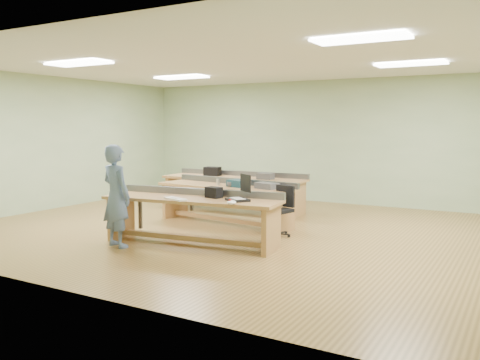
{
  "coord_description": "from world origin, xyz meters",
  "views": [
    {
      "loc": [
        4.44,
        -7.9,
        1.88
      ],
      "look_at": [
        0.23,
        -0.6,
        0.98
      ],
      "focal_mm": 38.0,
      "sensor_mm": 36.0,
      "label": 1
    }
  ],
  "objects_px": {
    "laptop_base": "(238,200)",
    "drinks_can": "(218,182)",
    "workbench_mid": "(226,195)",
    "mug": "(230,184)",
    "camera_bag": "(214,192)",
    "person": "(116,196)",
    "parts_bin_grey": "(267,186)",
    "task_chair": "(279,218)",
    "parts_bin_teal": "(238,183)",
    "workbench_front": "(193,210)",
    "workbench_back": "(234,185)"
  },
  "relations": [
    {
      "from": "mug",
      "to": "workbench_back",
      "type": "bearing_deg",
      "value": 118.18
    },
    {
      "from": "mug",
      "to": "workbench_mid",
      "type": "bearing_deg",
      "value": 140.84
    },
    {
      "from": "workbench_back",
      "to": "task_chair",
      "type": "height_order",
      "value": "same"
    },
    {
      "from": "workbench_front",
      "to": "mug",
      "type": "distance_m",
      "value": 1.58
    },
    {
      "from": "parts_bin_teal",
      "to": "mug",
      "type": "height_order",
      "value": "parts_bin_teal"
    },
    {
      "from": "drinks_can",
      "to": "mug",
      "type": "bearing_deg",
      "value": -20.99
    },
    {
      "from": "parts_bin_teal",
      "to": "workbench_back",
      "type": "bearing_deg",
      "value": 122.96
    },
    {
      "from": "workbench_back",
      "to": "laptop_base",
      "type": "xyz_separation_m",
      "value": [
        1.87,
        -3.06,
        0.2
      ]
    },
    {
      "from": "workbench_back",
      "to": "parts_bin_teal",
      "type": "xyz_separation_m",
      "value": [
        0.96,
        -1.48,
        0.25
      ]
    },
    {
      "from": "person",
      "to": "mug",
      "type": "distance_m",
      "value": 2.38
    },
    {
      "from": "workbench_front",
      "to": "mug",
      "type": "relative_size",
      "value": 24.92
    },
    {
      "from": "workbench_front",
      "to": "person",
      "type": "xyz_separation_m",
      "value": [
        -0.92,
        -0.74,
        0.24
      ]
    },
    {
      "from": "parts_bin_grey",
      "to": "workbench_mid",
      "type": "bearing_deg",
      "value": 175.36
    },
    {
      "from": "laptop_base",
      "to": "mug",
      "type": "relative_size",
      "value": 2.86
    },
    {
      "from": "workbench_mid",
      "to": "person",
      "type": "distance_m",
      "value": 2.49
    },
    {
      "from": "workbench_back",
      "to": "person",
      "type": "height_order",
      "value": "person"
    },
    {
      "from": "parts_bin_grey",
      "to": "laptop_base",
      "type": "bearing_deg",
      "value": -79.22
    },
    {
      "from": "laptop_base",
      "to": "camera_bag",
      "type": "height_order",
      "value": "camera_bag"
    },
    {
      "from": "workbench_front",
      "to": "parts_bin_grey",
      "type": "bearing_deg",
      "value": 65.31
    },
    {
      "from": "laptop_base",
      "to": "drinks_can",
      "type": "relative_size",
      "value": 2.85
    },
    {
      "from": "laptop_base",
      "to": "drinks_can",
      "type": "height_order",
      "value": "drinks_can"
    },
    {
      "from": "mug",
      "to": "workbench_front",
      "type": "bearing_deg",
      "value": -81.59
    },
    {
      "from": "workbench_front",
      "to": "drinks_can",
      "type": "bearing_deg",
      "value": 101.86
    },
    {
      "from": "task_chair",
      "to": "parts_bin_teal",
      "type": "relative_size",
      "value": 2.34
    },
    {
      "from": "drinks_can",
      "to": "parts_bin_teal",
      "type": "bearing_deg",
      "value": -6.26
    },
    {
      "from": "mug",
      "to": "drinks_can",
      "type": "xyz_separation_m",
      "value": [
        -0.36,
        0.14,
        0.01
      ]
    },
    {
      "from": "laptop_base",
      "to": "task_chair",
      "type": "xyz_separation_m",
      "value": [
        0.13,
        1.2,
        -0.45
      ]
    },
    {
      "from": "workbench_mid",
      "to": "drinks_can",
      "type": "distance_m",
      "value": 0.31
    },
    {
      "from": "camera_bag",
      "to": "parts_bin_teal",
      "type": "xyz_separation_m",
      "value": [
        -0.41,
        1.47,
        -0.02
      ]
    },
    {
      "from": "parts_bin_teal",
      "to": "drinks_can",
      "type": "distance_m",
      "value": 0.48
    },
    {
      "from": "camera_bag",
      "to": "drinks_can",
      "type": "distance_m",
      "value": 1.76
    },
    {
      "from": "camera_bag",
      "to": "parts_bin_grey",
      "type": "relative_size",
      "value": 0.63
    },
    {
      "from": "workbench_mid",
      "to": "mug",
      "type": "distance_m",
      "value": 0.33
    },
    {
      "from": "parts_bin_grey",
      "to": "parts_bin_teal",
      "type": "bearing_deg",
      "value": 178.87
    },
    {
      "from": "workbench_back",
      "to": "task_chair",
      "type": "distance_m",
      "value": 2.75
    },
    {
      "from": "workbench_front",
      "to": "workbench_mid",
      "type": "distance_m",
      "value": 1.74
    },
    {
      "from": "laptop_base",
      "to": "workbench_mid",
      "type": "bearing_deg",
      "value": 161.48
    },
    {
      "from": "laptop_base",
      "to": "parts_bin_teal",
      "type": "xyz_separation_m",
      "value": [
        -0.91,
        1.58,
        0.05
      ]
    },
    {
      "from": "task_chair",
      "to": "camera_bag",
      "type": "bearing_deg",
      "value": -104.42
    },
    {
      "from": "camera_bag",
      "to": "mug",
      "type": "bearing_deg",
      "value": 122.99
    },
    {
      "from": "workbench_mid",
      "to": "mug",
      "type": "bearing_deg",
      "value": -31.84
    },
    {
      "from": "workbench_mid",
      "to": "parts_bin_grey",
      "type": "bearing_deg",
      "value": 2.68
    },
    {
      "from": "laptop_base",
      "to": "mug",
      "type": "height_order",
      "value": "mug"
    },
    {
      "from": "workbench_mid",
      "to": "parts_bin_teal",
      "type": "xyz_separation_m",
      "value": [
        0.3,
        -0.06,
        0.26
      ]
    },
    {
      "from": "workbench_mid",
      "to": "camera_bag",
      "type": "relative_size",
      "value": 11.62
    },
    {
      "from": "workbench_mid",
      "to": "workbench_back",
      "type": "bearing_deg",
      "value": 122.23
    },
    {
      "from": "mug",
      "to": "task_chair",
      "type": "bearing_deg",
      "value": -14.39
    },
    {
      "from": "laptop_base",
      "to": "workbench_back",
      "type": "bearing_deg",
      "value": 156.49
    },
    {
      "from": "person",
      "to": "mug",
      "type": "bearing_deg",
      "value": -93.15
    },
    {
      "from": "person",
      "to": "parts_bin_grey",
      "type": "relative_size",
      "value": 4.0
    }
  ]
}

